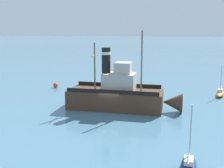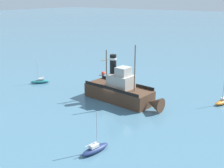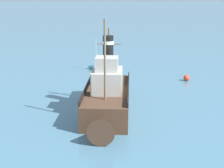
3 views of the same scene
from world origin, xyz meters
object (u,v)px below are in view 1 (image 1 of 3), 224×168
at_px(sailboat_navy, 189,165).
at_px(mooring_buoy, 56,85).
at_px(old_tugboat, 120,95).
at_px(sailboat_orange, 220,93).

xyz_separation_m(sailboat_navy, mooring_buoy, (-26.09, -19.83, 0.01)).
height_order(sailboat_navy, mooring_buoy, sailboat_navy).
height_order(old_tugboat, sailboat_orange, old_tugboat).
bearing_deg(sailboat_orange, sailboat_navy, -16.37).
bearing_deg(old_tugboat, mooring_buoy, -130.72).
relative_size(sailboat_navy, sailboat_orange, 1.00).
xyz_separation_m(old_tugboat, sailboat_navy, (15.10, 7.06, -1.40)).
bearing_deg(old_tugboat, sailboat_orange, 122.75).
bearing_deg(sailboat_navy, sailboat_orange, 163.63).
relative_size(old_tugboat, mooring_buoy, 16.85).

